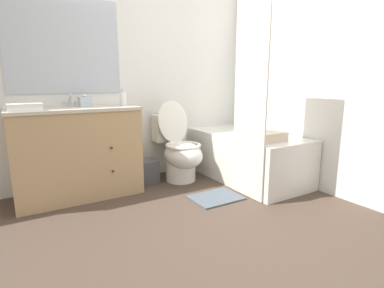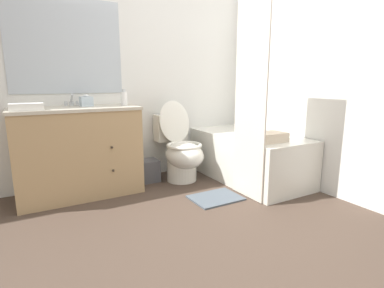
{
  "view_description": "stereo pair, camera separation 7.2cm",
  "coord_description": "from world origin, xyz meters",
  "px_view_note": "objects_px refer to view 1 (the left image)",
  "views": [
    {
      "loc": [
        -1.29,
        -1.7,
        1.11
      ],
      "look_at": [
        0.16,
        0.71,
        0.53
      ],
      "focal_mm": 28.0,
      "sensor_mm": 36.0,
      "label": 1
    },
    {
      "loc": [
        -1.23,
        -1.74,
        1.11
      ],
      "look_at": [
        0.16,
        0.71,
        0.53
      ],
      "focal_mm": 28.0,
      "sensor_mm": 36.0,
      "label": 2
    }
  ],
  "objects_px": {
    "toilet": "(180,152)",
    "bath_towel_folded": "(269,137)",
    "tissue_box": "(85,101)",
    "wastebasket": "(146,171)",
    "bathtub": "(246,156)",
    "soap_dispenser": "(123,98)",
    "vanity_cabinet": "(77,151)",
    "hand_towel_folded": "(25,107)",
    "sink_faucet": "(70,102)",
    "bath_mat": "(216,198)"
  },
  "relations": [
    {
      "from": "vanity_cabinet",
      "to": "sink_faucet",
      "type": "xyz_separation_m",
      "value": [
        -0.0,
        0.2,
        0.46
      ]
    },
    {
      "from": "soap_dispenser",
      "to": "bath_mat",
      "type": "bearing_deg",
      "value": -48.87
    },
    {
      "from": "bathtub",
      "to": "hand_towel_folded",
      "type": "bearing_deg",
      "value": 172.78
    },
    {
      "from": "hand_towel_folded",
      "to": "sink_faucet",
      "type": "bearing_deg",
      "value": 41.89
    },
    {
      "from": "bathtub",
      "to": "wastebasket",
      "type": "distance_m",
      "value": 1.17
    },
    {
      "from": "soap_dispenser",
      "to": "bath_towel_folded",
      "type": "distance_m",
      "value": 1.52
    },
    {
      "from": "bath_towel_folded",
      "to": "bath_mat",
      "type": "relative_size",
      "value": 0.65
    },
    {
      "from": "bathtub",
      "to": "vanity_cabinet",
      "type": "bearing_deg",
      "value": 166.01
    },
    {
      "from": "vanity_cabinet",
      "to": "sink_faucet",
      "type": "height_order",
      "value": "sink_faucet"
    },
    {
      "from": "tissue_box",
      "to": "wastebasket",
      "type": "bearing_deg",
      "value": -2.83
    },
    {
      "from": "tissue_box",
      "to": "bath_towel_folded",
      "type": "bearing_deg",
      "value": -31.81
    },
    {
      "from": "tissue_box",
      "to": "bath_mat",
      "type": "relative_size",
      "value": 0.31
    },
    {
      "from": "vanity_cabinet",
      "to": "bathtub",
      "type": "distance_m",
      "value": 1.84
    },
    {
      "from": "wastebasket",
      "to": "tissue_box",
      "type": "bearing_deg",
      "value": 177.17
    },
    {
      "from": "soap_dispenser",
      "to": "toilet",
      "type": "bearing_deg",
      "value": -4.94
    },
    {
      "from": "bath_towel_folded",
      "to": "wastebasket",
      "type": "bearing_deg",
      "value": 135.35
    },
    {
      "from": "hand_towel_folded",
      "to": "bath_mat",
      "type": "xyz_separation_m",
      "value": [
        1.52,
        -0.62,
        -0.9
      ]
    },
    {
      "from": "bathtub",
      "to": "wastebasket",
      "type": "bearing_deg",
      "value": 155.49
    },
    {
      "from": "vanity_cabinet",
      "to": "bath_mat",
      "type": "relative_size",
      "value": 2.46
    },
    {
      "from": "bath_towel_folded",
      "to": "tissue_box",
      "type": "bearing_deg",
      "value": 148.19
    },
    {
      "from": "bathtub",
      "to": "tissue_box",
      "type": "relative_size",
      "value": 9.96
    },
    {
      "from": "bath_towel_folded",
      "to": "bathtub",
      "type": "bearing_deg",
      "value": 76.34
    },
    {
      "from": "bath_mat",
      "to": "bathtub",
      "type": "bearing_deg",
      "value": 26.62
    },
    {
      "from": "vanity_cabinet",
      "to": "tissue_box",
      "type": "bearing_deg",
      "value": 29.76
    },
    {
      "from": "toilet",
      "to": "tissue_box",
      "type": "relative_size",
      "value": 6.25
    },
    {
      "from": "wastebasket",
      "to": "sink_faucet",
      "type": "bearing_deg",
      "value": 167.19
    },
    {
      "from": "soap_dispenser",
      "to": "bath_mat",
      "type": "xyz_separation_m",
      "value": [
        0.64,
        -0.73,
        -0.94
      ]
    },
    {
      "from": "toilet",
      "to": "bath_towel_folded",
      "type": "height_order",
      "value": "toilet"
    },
    {
      "from": "vanity_cabinet",
      "to": "wastebasket",
      "type": "bearing_deg",
      "value": 2.93
    },
    {
      "from": "sink_faucet",
      "to": "bath_mat",
      "type": "relative_size",
      "value": 0.3
    },
    {
      "from": "soap_dispenser",
      "to": "bath_mat",
      "type": "relative_size",
      "value": 0.35
    },
    {
      "from": "wastebasket",
      "to": "vanity_cabinet",
      "type": "bearing_deg",
      "value": -177.07
    },
    {
      "from": "wastebasket",
      "to": "bath_towel_folded",
      "type": "relative_size",
      "value": 0.81
    },
    {
      "from": "bathtub",
      "to": "soap_dispenser",
      "type": "relative_size",
      "value": 8.67
    },
    {
      "from": "toilet",
      "to": "wastebasket",
      "type": "bearing_deg",
      "value": 158.79
    },
    {
      "from": "vanity_cabinet",
      "to": "bath_towel_folded",
      "type": "xyz_separation_m",
      "value": [
        1.67,
        -0.9,
        0.13
      ]
    },
    {
      "from": "sink_faucet",
      "to": "bathtub",
      "type": "distance_m",
      "value": 2.0
    },
    {
      "from": "bathtub",
      "to": "bath_towel_folded",
      "type": "height_order",
      "value": "bath_towel_folded"
    },
    {
      "from": "soap_dispenser",
      "to": "bath_towel_folded",
      "type": "xyz_separation_m",
      "value": [
        1.2,
        -0.85,
        -0.37
      ]
    },
    {
      "from": "vanity_cabinet",
      "to": "soap_dispenser",
      "type": "height_order",
      "value": "soap_dispenser"
    },
    {
      "from": "toilet",
      "to": "sink_faucet",
      "type": "bearing_deg",
      "value": 164.35
    },
    {
      "from": "sink_faucet",
      "to": "bath_mat",
      "type": "bearing_deg",
      "value": -41.63
    },
    {
      "from": "sink_faucet",
      "to": "soap_dispenser",
      "type": "distance_m",
      "value": 0.53
    },
    {
      "from": "vanity_cabinet",
      "to": "hand_towel_folded",
      "type": "distance_m",
      "value": 0.64
    },
    {
      "from": "vanity_cabinet",
      "to": "bath_mat",
      "type": "distance_m",
      "value": 1.42
    },
    {
      "from": "vanity_cabinet",
      "to": "toilet",
      "type": "relative_size",
      "value": 1.29
    },
    {
      "from": "sink_faucet",
      "to": "tissue_box",
      "type": "bearing_deg",
      "value": -48.93
    },
    {
      "from": "sink_faucet",
      "to": "hand_towel_folded",
      "type": "distance_m",
      "value": 0.55
    },
    {
      "from": "tissue_box",
      "to": "soap_dispenser",
      "type": "bearing_deg",
      "value": -18.25
    },
    {
      "from": "toilet",
      "to": "bath_mat",
      "type": "bearing_deg",
      "value": -87.89
    }
  ]
}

